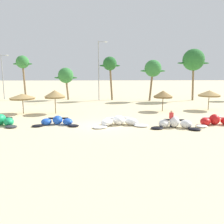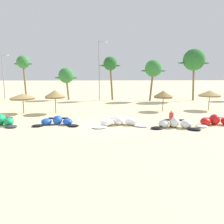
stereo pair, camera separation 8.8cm
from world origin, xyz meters
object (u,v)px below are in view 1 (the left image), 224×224
at_px(kite_center, 175,124).
at_px(beach_umbrella_near_van, 22,97).
at_px(kite_right_of_center, 216,121).
at_px(beach_umbrella_middle, 55,94).
at_px(palm_left_of_gap, 110,65).
at_px(kite_left_of_center, 119,122).
at_px(lamppost_west_center, 99,68).
at_px(palm_center_right, 193,60).
at_px(kite_left, 57,122).
at_px(palm_leftmost, 23,63).
at_px(beach_umbrella_outermost, 209,93).
at_px(palm_left, 66,76).
at_px(person_near_kites, 171,119).
at_px(palm_center_left, 153,69).
at_px(lamppost_west, 3,74).
at_px(beach_umbrella_near_palms, 163,94).

height_order(kite_center, beach_umbrella_near_van, beach_umbrella_near_van).
bearing_deg(kite_right_of_center, beach_umbrella_middle, 157.60).
bearing_deg(beach_umbrella_near_van, palm_left_of_gap, 51.69).
bearing_deg(kite_left_of_center, lamppost_west_center, 96.37).
bearing_deg(palm_center_right, beach_umbrella_middle, -149.41).
height_order(kite_left, palm_leftmost, palm_leftmost).
xyz_separation_m(kite_right_of_center, palm_left_of_gap, (-9.99, 21.60, 6.23)).
xyz_separation_m(kite_left_of_center, beach_umbrella_outermost, (12.97, 8.88, 1.97)).
xyz_separation_m(kite_right_of_center, palm_left, (-18.34, 22.28, 4.15)).
bearing_deg(palm_leftmost, person_near_kites, -47.37).
relative_size(person_near_kites, palm_leftmost, 0.19).
xyz_separation_m(beach_umbrella_near_van, beach_umbrella_outermost, (24.74, 1.92, 0.16)).
distance_m(person_near_kites, palm_left_of_gap, 23.65).
distance_m(palm_leftmost, palm_center_right, 31.87).
xyz_separation_m(palm_left, palm_center_left, (16.11, -2.17, 1.27)).
height_order(beach_umbrella_near_van, lamppost_west, lamppost_west).
distance_m(kite_right_of_center, beach_umbrella_near_palms, 9.29).
distance_m(person_near_kites, lamppost_west, 35.89).
distance_m(kite_left, kite_right_of_center, 15.79).
relative_size(kite_left_of_center, beach_umbrella_middle, 1.92).
height_order(person_near_kites, palm_center_left, palm_center_left).
height_order(palm_leftmost, palm_left_of_gap, palm_leftmost).
bearing_deg(person_near_kites, lamppost_west_center, 108.15).
distance_m(kite_right_of_center, person_near_kites, 4.77).
height_order(beach_umbrella_middle, person_near_kites, beach_umbrella_middle).
bearing_deg(kite_left, person_near_kites, -6.78).
height_order(kite_left_of_center, lamppost_west, lamppost_west).
bearing_deg(palm_left_of_gap, kite_left, -105.42).
bearing_deg(palm_center_right, person_near_kites, -115.22).
bearing_deg(palm_leftmost, beach_umbrella_middle, -59.82).
bearing_deg(lamppost_west_center, kite_center, -71.41).
distance_m(beach_umbrella_middle, palm_left_of_gap, 16.73).
relative_size(kite_center, beach_umbrella_near_palms, 1.70).
height_order(palm_left_of_gap, palm_center_left, palm_left_of_gap).
relative_size(kite_right_of_center, palm_left_of_gap, 0.61).
height_order(kite_left_of_center, beach_umbrella_near_palms, beach_umbrella_near_palms).
relative_size(beach_umbrella_near_van, palm_center_right, 0.34).
height_order(kite_left_of_center, palm_left, palm_left).
relative_size(palm_left_of_gap, palm_center_left, 1.09).
bearing_deg(palm_left, lamppost_west, 173.11).
height_order(beach_umbrella_outermost, palm_leftmost, palm_leftmost).
bearing_deg(palm_left, lamppost_west_center, -7.52).
xyz_separation_m(kite_left_of_center, palm_left_of_gap, (-0.39, 21.36, 6.26)).
relative_size(palm_leftmost, lamppost_west_center, 0.77).
bearing_deg(palm_leftmost, kite_left, -64.40).
xyz_separation_m(kite_left_of_center, lamppost_west, (-21.05, 23.53, 4.42)).
bearing_deg(palm_left_of_gap, kite_right_of_center, -65.17).
bearing_deg(lamppost_west_center, palm_center_right, -3.28).
distance_m(kite_center, beach_umbrella_outermost, 12.91).
height_order(palm_leftmost, palm_center_left, palm_leftmost).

